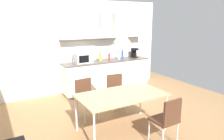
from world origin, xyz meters
TOP-DOWN VIEW (x-y plane):
  - ground_plane at (0.00, 0.00)m, footprint 7.23×7.49m
  - wall_back at (0.00, 2.55)m, footprint 5.79×0.10m
  - kitchen_counter at (0.93, 2.19)m, footprint 2.71×0.64m
  - backsplash_tile at (0.93, 2.49)m, footprint 2.69×0.02m
  - upper_wall_cabinets at (0.93, 2.33)m, footprint 2.69×0.40m
  - microwave at (0.18, 2.19)m, footprint 0.48×0.35m
  - coffee_maker at (1.97, 2.21)m, footprint 0.18×0.19m
  - bottle_white at (1.37, 2.18)m, footprint 0.07×0.07m
  - bottle_yellow at (0.73, 2.20)m, footprint 0.08×0.08m
  - bottle_red at (1.03, 2.19)m, footprint 0.06×0.06m
  - bottle_blue at (1.52, 2.22)m, footprint 0.07×0.07m
  - dining_table at (-0.02, -0.18)m, footprint 1.66×0.93m
  - chair_far_left at (-0.40, 0.66)m, footprint 0.44×0.44m
  - chair_far_right at (0.37, 0.66)m, footprint 0.44×0.44m
  - chair_near_right at (0.36, -1.03)m, footprint 0.42×0.42m
  - pendant_lamp at (-0.02, -0.18)m, footprint 0.32×0.32m

SIDE VIEW (x-z plane):
  - ground_plane at x=0.00m, z-range -0.02..0.00m
  - kitchen_counter at x=0.93m, z-range 0.00..0.91m
  - chair_far_left at x=-0.40m, z-range 0.10..0.97m
  - chair_far_right at x=0.37m, z-range 0.10..0.97m
  - chair_near_right at x=0.36m, z-range 0.10..0.97m
  - dining_table at x=-0.02m, z-range 0.33..1.08m
  - bottle_red at x=1.03m, z-range 0.89..1.13m
  - bottle_yellow at x=0.73m, z-range 0.89..1.14m
  - bottle_white at x=1.37m, z-range 0.89..1.14m
  - bottle_blue at x=1.52m, z-range 0.89..1.18m
  - microwave at x=0.18m, z-range 0.91..1.19m
  - coffee_maker at x=1.97m, z-range 0.91..1.21m
  - backsplash_tile at x=0.93m, z-range 0.91..1.51m
  - wall_back at x=0.00m, z-range 0.00..2.66m
  - pendant_lamp at x=-0.02m, z-range 1.72..1.94m
  - upper_wall_cabinets at x=0.93m, z-range 1.57..2.30m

